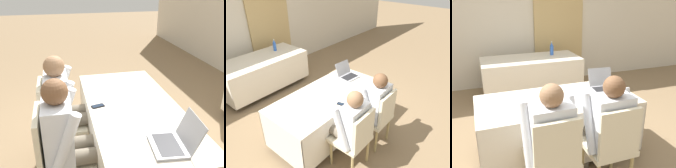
# 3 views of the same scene
# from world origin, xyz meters

# --- Properties ---
(ground_plane) EXTENTS (24.00, 24.00, 0.00)m
(ground_plane) POSITION_xyz_m (0.00, 0.00, 0.00)
(ground_plane) COLOR #846B4C
(wall_back) EXTENTS (12.00, 0.06, 2.70)m
(wall_back) POSITION_xyz_m (0.00, 2.72, 1.35)
(wall_back) COLOR beige
(wall_back) RESTS_ON ground_plane
(curtain_panel) EXTENTS (1.08, 0.04, 2.65)m
(curtain_panel) POSITION_xyz_m (0.94, 2.66, 1.33)
(curtain_panel) COLOR tan
(curtain_panel) RESTS_ON ground_plane
(conference_table_near) EXTENTS (1.79, 0.84, 0.72)m
(conference_table_near) POSITION_xyz_m (0.00, 0.00, 0.55)
(conference_table_near) COLOR beige
(conference_table_near) RESTS_ON ground_plane
(conference_table_far) EXTENTS (1.79, 0.84, 0.72)m
(conference_table_far) POSITION_xyz_m (0.15, 1.97, 0.55)
(conference_table_far) COLOR beige
(conference_table_far) RESTS_ON ground_plane
(laptop) EXTENTS (0.34, 0.35, 0.23)m
(laptop) POSITION_xyz_m (0.63, 0.10, 0.77)
(laptop) COLOR #99999E
(laptop) RESTS_ON conference_table_near
(cell_phone) EXTENTS (0.09, 0.13, 0.01)m
(cell_phone) POSITION_xyz_m (-0.07, -0.33, 0.73)
(cell_phone) COLOR black
(cell_phone) RESTS_ON conference_table_near
(paper_beside_laptop) EXTENTS (0.26, 0.33, 0.00)m
(paper_beside_laptop) POSITION_xyz_m (0.42, -0.18, 0.73)
(paper_beside_laptop) COLOR white
(paper_beside_laptop) RESTS_ON conference_table_near
(paper_centre_table) EXTENTS (0.24, 0.31, 0.00)m
(paper_centre_table) POSITION_xyz_m (0.11, -0.04, 0.73)
(paper_centre_table) COLOR white
(paper_centre_table) RESTS_ON conference_table_near
(water_bottle) EXTENTS (0.07, 0.07, 0.26)m
(water_bottle) POSITION_xyz_m (0.59, 2.07, 0.84)
(water_bottle) COLOR #2D5BB7
(water_bottle) RESTS_ON conference_table_far
(chair_near_left) EXTENTS (0.44, 0.44, 0.92)m
(chair_near_left) POSITION_xyz_m (-0.29, -0.73, 0.51)
(chair_near_left) COLOR tan
(chair_near_left) RESTS_ON ground_plane
(chair_near_right) EXTENTS (0.44, 0.44, 0.92)m
(chair_near_right) POSITION_xyz_m (0.29, -0.73, 0.51)
(chair_near_right) COLOR tan
(chair_near_right) RESTS_ON ground_plane
(person_checkered_shirt) EXTENTS (0.50, 0.52, 1.18)m
(person_checkered_shirt) POSITION_xyz_m (-0.29, -0.62, 0.67)
(person_checkered_shirt) COLOR #665B4C
(person_checkered_shirt) RESTS_ON ground_plane
(person_white_shirt) EXTENTS (0.50, 0.52, 1.18)m
(person_white_shirt) POSITION_xyz_m (0.29, -0.62, 0.67)
(person_white_shirt) COLOR #665B4C
(person_white_shirt) RESTS_ON ground_plane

